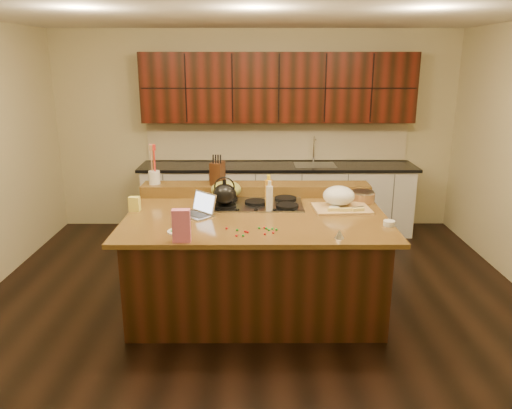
{
  "coord_description": "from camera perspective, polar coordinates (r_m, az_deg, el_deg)",
  "views": [
    {
      "loc": [
        -0.01,
        -4.42,
        2.3
      ],
      "look_at": [
        0.0,
        0.05,
        1.0
      ],
      "focal_mm": 35.0,
      "sensor_mm": 36.0,
      "label": 1
    }
  ],
  "objects": [
    {
      "name": "room",
      "position": [
        4.52,
        0.0,
        4.08
      ],
      "size": [
        5.52,
        5.02,
        2.72
      ],
      "color": "black",
      "rests_on": "ground"
    },
    {
      "name": "island",
      "position": [
        4.79,
        0.0,
        -6.34
      ],
      "size": [
        2.4,
        1.6,
        0.92
      ],
      "color": "black",
      "rests_on": "ground"
    },
    {
      "name": "back_ledge",
      "position": [
        5.29,
        -0.02,
        1.75
      ],
      "size": [
        2.4,
        0.3,
        0.12
      ],
      "primitive_type": "cube",
      "color": "black",
      "rests_on": "island"
    },
    {
      "name": "cooktop",
      "position": [
        4.92,
        -0.01,
        0.09
      ],
      "size": [
        0.92,
        0.52,
        0.05
      ],
      "color": "gray",
      "rests_on": "island"
    },
    {
      "name": "back_counter",
      "position": [
        6.79,
        2.5,
        4.98
      ],
      "size": [
        3.7,
        0.66,
        2.4
      ],
      "color": "silver",
      "rests_on": "ground"
    },
    {
      "name": "kettle",
      "position": [
        4.76,
        -3.61,
        1.17
      ],
      "size": [
        0.23,
        0.23,
        0.2
      ],
      "primitive_type": "ellipsoid",
      "rotation": [
        0.0,
        0.0,
        -0.02
      ],
      "color": "black",
      "rests_on": "cooktop"
    },
    {
      "name": "green_bowl",
      "position": [
        5.02,
        -3.44,
        1.74
      ],
      "size": [
        0.4,
        0.4,
        0.17
      ],
      "primitive_type": "ellipsoid",
      "rotation": [
        0.0,
        0.0,
        0.41
      ],
      "color": "olive",
      "rests_on": "cooktop"
    },
    {
      "name": "laptop",
      "position": [
        4.63,
        -6.44,
        -0.53
      ],
      "size": [
        0.37,
        0.37,
        0.2
      ],
      "rotation": [
        0.0,
        0.0,
        -0.79
      ],
      "color": "#B7B7BC",
      "rests_on": "island"
    },
    {
      "name": "oil_bottle",
      "position": [
        4.83,
        1.45,
        1.25
      ],
      "size": [
        0.08,
        0.08,
        0.27
      ],
      "primitive_type": "cylinder",
      "rotation": [
        0.0,
        0.0,
        -0.13
      ],
      "color": "orange",
      "rests_on": "island"
    },
    {
      "name": "vinegar_bottle",
      "position": [
        4.67,
        1.55,
        0.62
      ],
      "size": [
        0.08,
        0.08,
        0.25
      ],
      "primitive_type": "cylinder",
      "rotation": [
        0.0,
        0.0,
        -0.42
      ],
      "color": "silver",
      "rests_on": "island"
    },
    {
      "name": "wooden_tray",
      "position": [
        4.87,
        9.51,
        0.67
      ],
      "size": [
        0.55,
        0.44,
        0.21
      ],
      "rotation": [
        0.0,
        0.0,
        0.07
      ],
      "color": "tan",
      "rests_on": "island"
    },
    {
      "name": "ramekin_a",
      "position": [
        4.46,
        14.97,
        -2.08
      ],
      "size": [
        0.12,
        0.12,
        0.04
      ],
      "primitive_type": "cylinder",
      "rotation": [
        0.0,
        0.0,
        0.26
      ],
      "color": "white",
      "rests_on": "island"
    },
    {
      "name": "ramekin_b",
      "position": [
        4.78,
        8.93,
        -0.51
      ],
      "size": [
        0.1,
        0.1,
        0.04
      ],
      "primitive_type": "cylinder",
      "rotation": [
        0.0,
        0.0,
        0.03
      ],
      "color": "white",
      "rests_on": "island"
    },
    {
      "name": "ramekin_c",
      "position": [
        4.99,
        8.54,
        0.24
      ],
      "size": [
        0.12,
        0.12,
        0.04
      ],
      "primitive_type": "cylinder",
      "rotation": [
        0.0,
        0.0,
        -0.19
      ],
      "color": "white",
      "rests_on": "island"
    },
    {
      "name": "strainer_bowl",
      "position": [
        5.15,
        12.09,
        0.81
      ],
      "size": [
        0.28,
        0.28,
        0.09
      ],
      "primitive_type": "cylinder",
      "rotation": [
        0.0,
        0.0,
        0.19
      ],
      "color": "#996B3F",
      "rests_on": "island"
    },
    {
      "name": "kitchen_timer",
      "position": [
        4.06,
        9.5,
        -3.35
      ],
      "size": [
        0.1,
        0.1,
        0.07
      ],
      "primitive_type": "cone",
      "rotation": [
        0.0,
        0.0,
        -0.34
      ],
      "color": "silver",
      "rests_on": "island"
    },
    {
      "name": "pink_bag",
      "position": [
        3.95,
        -8.53,
        -2.41
      ],
      "size": [
        0.14,
        0.08,
        0.26
      ],
      "primitive_type": "cube",
      "rotation": [
        0.0,
        0.0,
        0.05
      ],
      "color": "pink",
      "rests_on": "island"
    },
    {
      "name": "candy_plate",
      "position": [
        4.21,
        -8.91,
        -3.06
      ],
      "size": [
        0.2,
        0.2,
        0.01
      ],
      "primitive_type": "cylinder",
      "rotation": [
        0.0,
        0.0,
        0.12
      ],
      "color": "white",
      "rests_on": "island"
    },
    {
      "name": "package_box",
      "position": [
        4.85,
        -13.72,
        0.06
      ],
      "size": [
        0.11,
        0.08,
        0.14
      ],
      "primitive_type": "cube",
      "rotation": [
        0.0,
        0.0,
        -0.1
      ],
      "color": "#F8EA57",
      "rests_on": "island"
    },
    {
      "name": "utensil_crock",
      "position": [
        5.37,
        -11.54,
        3.05
      ],
      "size": [
        0.15,
        0.15,
        0.14
      ],
      "primitive_type": "cylinder",
      "rotation": [
        0.0,
        0.0,
        0.35
      ],
      "color": "white",
      "rests_on": "back_ledge"
    },
    {
      "name": "knife_block",
      "position": [
        5.26,
        -4.42,
        3.61
      ],
      "size": [
        0.16,
        0.21,
        0.23
      ],
      "primitive_type": "cube",
      "rotation": [
        0.0,
        0.0,
        -0.24
      ],
      "color": "black",
      "rests_on": "back_ledge"
    },
    {
      "name": "gumdrop_0",
      "position": [
        4.23,
        -3.38,
        -2.73
      ],
      "size": [
        0.02,
        0.02,
        0.02
      ],
      "primitive_type": "ellipsoid",
      "color": "red",
      "rests_on": "island"
    },
    {
      "name": "gumdrop_1",
      "position": [
        4.05,
        -1.48,
        -3.56
      ],
      "size": [
        0.02,
        0.02,
        0.02
      ],
      "primitive_type": "ellipsoid",
      "color": "#198C26",
      "rests_on": "island"
    },
    {
      "name": "gumdrop_2",
      "position": [
        4.13,
        -0.98,
        -3.18
      ],
      "size": [
        0.02,
        0.02,
        0.02
      ],
      "primitive_type": "ellipsoid",
      "color": "red",
      "rests_on": "island"
    },
    {
      "name": "gumdrop_3",
      "position": [
        4.21,
        1.89,
        -2.78
      ],
      "size": [
        0.02,
        0.02,
        0.02
      ],
      "primitive_type": "ellipsoid",
      "color": "#198C26",
      "rests_on": "island"
    },
    {
      "name": "gumdrop_4",
      "position": [
        4.12,
        1.98,
        -3.21
      ],
      "size": [
        0.02,
        0.02,
        0.02
      ],
      "primitive_type": "ellipsoid",
      "color": "red",
      "rests_on": "island"
    },
    {
      "name": "gumdrop_5",
      "position": [
        4.2,
        2.35,
        -2.87
      ],
      "size": [
        0.02,
        0.02,
        0.02
      ],
      "primitive_type": "ellipsoid",
      "color": "#198C26",
      "rests_on": "island"
    },
    {
      "name": "gumdrop_6",
      "position": [
        4.05,
        -2.25,
        -3.58
      ],
      "size": [
        0.02,
        0.02,
        0.02
      ],
      "primitive_type": "ellipsoid",
      "color": "red",
      "rests_on": "island"
    },
    {
      "name": "gumdrop_7",
      "position": [
        4.22,
        1.18,
        -2.74
      ],
      "size": [
        0.02,
        0.02,
        0.02
      ],
      "primitive_type": "ellipsoid",
      "color": "#198C26",
      "rests_on": "island"
    },
    {
      "name": "gumdrop_8",
      "position": [
        4.15,
        -1.25,
        -3.08
      ],
      "size": [
        0.02,
        0.02,
        0.02
      ],
      "primitive_type": "ellipsoid",
      "color": "red",
      "rests_on": "island"
    },
    {
      "name": "gumdrop_9",
      "position": [
        4.19,
        -2.17,
        -2.92
      ],
      "size": [
        0.02,
        0.02,
        0.02
      ],
      "primitive_type": "ellipsoid",
      "color": "#198C26",
      "rests_on": "island"
    },
    {
      "name": "gumdrop_10",
      "position": [
        4.09,
        1.03,
        -3.39
      ],
      "size": [
        0.02,
        0.02,
        0.02
      ],
      "primitive_type": "ellipsoid",
      "color": "red",
      "rests_on": "island"
    },
    {
      "name": "gumdrop_11",
      "position": [
        4.18,
        1.5,
        -2.92
      ],
      "size": [
        0.02,
        0.02,
        0.02
      ],
      "primitive_type": "ellipsoid",
      "color": "#198C26",
      "rests_on": "island"
    },
    {
      "name": "gumdrop_12",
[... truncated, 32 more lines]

